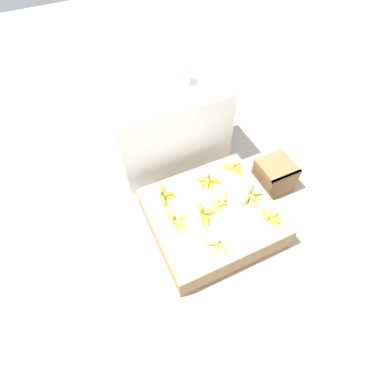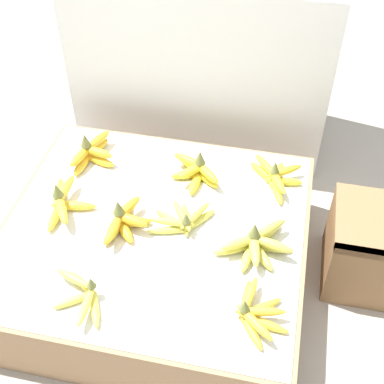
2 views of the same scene
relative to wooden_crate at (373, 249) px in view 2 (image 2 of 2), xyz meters
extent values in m
plane|color=#A89E8E|center=(-0.70, -0.14, -0.14)|extent=(10.00, 10.00, 0.00)
cube|color=#997551|center=(-0.70, -0.14, -0.02)|extent=(0.96, 0.89, 0.23)
cube|color=silver|center=(-0.70, -0.14, 0.09)|extent=(0.93, 0.86, 0.00)
cube|color=white|center=(-0.71, 0.68, 0.24)|extent=(1.01, 0.46, 0.75)
cube|color=olive|center=(0.00, 0.00, 0.00)|extent=(0.29, 0.29, 0.28)
ellipsoid|color=#DBCC4C|center=(-0.84, -0.40, 0.11)|extent=(0.12, 0.09, 0.02)
ellipsoid|color=#DBCC4C|center=(-0.84, -0.46, 0.11)|extent=(0.12, 0.09, 0.02)
ellipsoid|color=#DBCC4C|center=(-0.78, -0.47, 0.11)|extent=(0.07, 0.13, 0.02)
ellipsoid|color=#DBCC4C|center=(-0.86, -0.40, 0.13)|extent=(0.13, 0.06, 0.02)
ellipsoid|color=#DBCC4C|center=(-0.80, -0.48, 0.13)|extent=(0.03, 0.13, 0.02)
cone|color=olive|center=(-0.80, -0.43, 0.16)|extent=(0.03, 0.03, 0.04)
ellipsoid|color=gold|center=(-0.36, -0.44, 0.11)|extent=(0.10, 0.13, 0.03)
ellipsoid|color=gold|center=(-0.32, -0.42, 0.11)|extent=(0.14, 0.05, 0.03)
ellipsoid|color=gold|center=(-0.34, -0.38, 0.11)|extent=(0.12, 0.11, 0.03)
ellipsoid|color=gold|center=(-0.38, -0.36, 0.11)|extent=(0.03, 0.14, 0.03)
ellipsoid|color=gold|center=(-0.35, -0.44, 0.13)|extent=(0.12, 0.11, 0.03)
ellipsoid|color=gold|center=(-0.34, -0.40, 0.13)|extent=(0.14, 0.05, 0.03)
ellipsoid|color=gold|center=(-0.37, -0.36, 0.13)|extent=(0.05, 0.14, 0.03)
cone|color=olive|center=(-0.38, -0.41, 0.17)|extent=(0.03, 0.03, 0.04)
ellipsoid|color=gold|center=(-1.02, -0.17, 0.11)|extent=(0.04, 0.15, 0.03)
ellipsoid|color=gold|center=(-0.98, -0.12, 0.11)|extent=(0.15, 0.05, 0.03)
ellipsoid|color=gold|center=(-1.04, -0.08, 0.11)|extent=(0.08, 0.15, 0.03)
ellipsoid|color=gold|center=(-1.00, -0.16, 0.14)|extent=(0.11, 0.14, 0.03)
ellipsoid|color=gold|center=(-1.02, -0.09, 0.14)|extent=(0.04, 0.15, 0.03)
cone|color=olive|center=(-1.02, -0.13, 0.18)|extent=(0.04, 0.04, 0.05)
ellipsoid|color=gold|center=(-0.81, -0.20, 0.11)|extent=(0.06, 0.12, 0.03)
ellipsoid|color=gold|center=(-0.79, -0.18, 0.11)|extent=(0.10, 0.11, 0.03)
ellipsoid|color=gold|center=(-0.77, -0.15, 0.11)|extent=(0.12, 0.06, 0.03)
ellipsoid|color=gold|center=(-0.80, -0.13, 0.11)|extent=(0.04, 0.12, 0.03)
ellipsoid|color=gold|center=(-0.81, -0.21, 0.14)|extent=(0.04, 0.12, 0.03)
ellipsoid|color=gold|center=(-0.77, -0.17, 0.14)|extent=(0.12, 0.05, 0.03)
ellipsoid|color=gold|center=(-0.79, -0.12, 0.14)|extent=(0.07, 0.12, 0.03)
cone|color=olive|center=(-0.81, -0.16, 0.18)|extent=(0.04, 0.04, 0.05)
ellipsoid|color=gold|center=(-0.57, -0.10, 0.11)|extent=(0.10, 0.13, 0.02)
ellipsoid|color=gold|center=(-0.61, -0.10, 0.11)|extent=(0.06, 0.14, 0.02)
ellipsoid|color=gold|center=(-0.65, -0.11, 0.11)|extent=(0.14, 0.09, 0.02)
ellipsoid|color=gold|center=(-0.65, -0.15, 0.11)|extent=(0.14, 0.07, 0.02)
ellipsoid|color=gold|center=(-0.58, -0.10, 0.13)|extent=(0.09, 0.14, 0.02)
ellipsoid|color=gold|center=(-0.62, -0.10, 0.13)|extent=(0.10, 0.13, 0.02)
ellipsoid|color=gold|center=(-0.64, -0.14, 0.13)|extent=(0.14, 0.03, 0.02)
cone|color=olive|center=(-0.60, -0.14, 0.16)|extent=(0.03, 0.03, 0.04)
ellipsoid|color=gold|center=(-0.44, -0.19, 0.11)|extent=(0.13, 0.09, 0.03)
ellipsoid|color=gold|center=(-0.39, -0.20, 0.11)|extent=(0.05, 0.14, 0.03)
ellipsoid|color=gold|center=(-0.36, -0.19, 0.11)|extent=(0.11, 0.12, 0.03)
ellipsoid|color=gold|center=(-0.34, -0.16, 0.11)|extent=(0.13, 0.04, 0.03)
ellipsoid|color=gold|center=(-0.35, -0.11, 0.11)|extent=(0.10, 0.13, 0.03)
ellipsoid|color=gold|center=(-0.42, -0.18, 0.14)|extent=(0.13, 0.10, 0.03)
ellipsoid|color=gold|center=(-0.38, -0.20, 0.14)|extent=(0.06, 0.14, 0.03)
ellipsoid|color=gold|center=(-0.33, -0.17, 0.14)|extent=(0.14, 0.06, 0.03)
ellipsoid|color=gold|center=(-0.35, -0.12, 0.14)|extent=(0.11, 0.12, 0.03)
cone|color=olive|center=(-0.39, -0.16, 0.18)|extent=(0.04, 0.04, 0.05)
ellipsoid|color=gold|center=(-1.02, 0.08, 0.11)|extent=(0.04, 0.12, 0.03)
ellipsoid|color=gold|center=(-0.97, 0.11, 0.11)|extent=(0.12, 0.06, 0.03)
ellipsoid|color=gold|center=(-1.00, 0.18, 0.11)|extent=(0.07, 0.12, 0.03)
ellipsoid|color=gold|center=(-1.03, 0.08, 0.14)|extent=(0.06, 0.12, 0.03)
ellipsoid|color=gold|center=(-0.97, 0.12, 0.14)|extent=(0.12, 0.05, 0.03)
ellipsoid|color=gold|center=(-0.99, 0.18, 0.14)|extent=(0.07, 0.12, 0.03)
cone|color=olive|center=(-1.02, 0.13, 0.19)|extent=(0.04, 0.04, 0.05)
ellipsoid|color=yellow|center=(-0.65, 0.16, 0.11)|extent=(0.11, 0.10, 0.03)
ellipsoid|color=yellow|center=(-0.65, 0.11, 0.11)|extent=(0.12, 0.08, 0.03)
ellipsoid|color=yellow|center=(-0.61, 0.07, 0.11)|extent=(0.04, 0.12, 0.03)
ellipsoid|color=yellow|center=(-0.58, 0.10, 0.11)|extent=(0.11, 0.10, 0.03)
ellipsoid|color=yellow|center=(-0.65, 0.14, 0.14)|extent=(0.12, 0.07, 0.03)
ellipsoid|color=yellow|center=(-0.63, 0.10, 0.14)|extent=(0.10, 0.11, 0.03)
ellipsoid|color=yellow|center=(-0.58, 0.09, 0.14)|extent=(0.11, 0.10, 0.03)
cone|color=olive|center=(-0.61, 0.12, 0.18)|extent=(0.04, 0.04, 0.05)
ellipsoid|color=yellow|center=(-0.34, 0.09, 0.11)|extent=(0.07, 0.13, 0.03)
ellipsoid|color=yellow|center=(-0.32, 0.14, 0.11)|extent=(0.13, 0.04, 0.03)
ellipsoid|color=yellow|center=(-0.35, 0.17, 0.11)|extent=(0.06, 0.13, 0.03)
ellipsoid|color=yellow|center=(-0.39, 0.17, 0.11)|extent=(0.12, 0.11, 0.03)
ellipsoid|color=yellow|center=(-0.34, 0.11, 0.14)|extent=(0.08, 0.13, 0.03)
ellipsoid|color=yellow|center=(-0.32, 0.16, 0.14)|extent=(0.12, 0.10, 0.03)
ellipsoid|color=yellow|center=(-0.39, 0.18, 0.14)|extent=(0.10, 0.12, 0.03)
cone|color=olive|center=(-0.36, 0.14, 0.17)|extent=(0.03, 0.03, 0.04)
camera|label=1|loc=(-1.39, -1.22, 2.05)|focal=28.00mm
camera|label=2|loc=(-0.35, -1.21, 1.37)|focal=50.00mm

